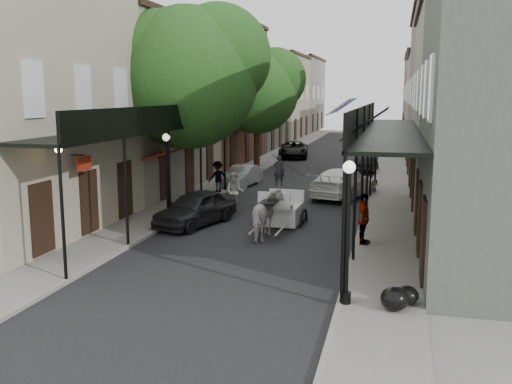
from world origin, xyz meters
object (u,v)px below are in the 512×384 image
Objects in this scene: tree_near at (197,72)px; horse at (268,215)px; car_left_mid at (242,176)px; car_right_near at (344,183)px; lamppost_right_near at (347,231)px; pedestrian_sidewalk_left at (218,177)px; car_left_near at (196,208)px; pedestrian_walking at (235,192)px; pedestrian_sidewalk_right at (364,219)px; tree_far at (262,88)px; lamppost_right_far at (376,152)px; carriage at (284,195)px; lamppost_left at (167,176)px; car_left_far at (294,150)px; car_right_far at (366,163)px.

tree_near is 4.49× the size of horse.
car_right_near reaches higher than car_left_mid.
lamppost_right_near reaches higher than pedestrian_sidewalk_left.
horse is 0.50× the size of car_left_near.
pedestrian_sidewalk_right is at bearing -45.92° from pedestrian_walking.
tree_far is 2.32× the size of lamppost_right_far.
carriage is (0.07, 2.82, 0.27)m from horse.
pedestrian_walking is 1.10× the size of pedestrian_sidewalk_left.
lamppost_left is (0.15, -18.18, -3.79)m from tree_far.
horse is at bearing -6.07° from car_left_near.
pedestrian_walking reaches higher than car_right_near.
lamppost_right_near is 0.72× the size of car_left_far.
tree_near reaches higher than lamppost_right_near.
pedestrian_sidewalk_left is 0.32× the size of car_right_near.
car_left_near is (1.26, -0.07, -1.31)m from lamppost_left.
tree_near reaches higher than car_right_far.
horse is 0.57× the size of car_left_mid.
pedestrian_walking is 7.91m from pedestrian_sidewalk_right.
horse is 1.17× the size of pedestrian_sidewalk_right.
car_left_mid is (-7.70, -1.76, -1.43)m from lamppost_right_far.
car_right_near is at bearing -79.56° from car_left_far.
car_left_far is (-3.95, 24.66, -0.46)m from carriage.
car_right_near is (-1.60, 9.90, -0.26)m from pedestrian_sidewalk_right.
horse is (-3.51, -13.48, -1.14)m from lamppost_right_far.
carriage is at bearing 85.08° from car_right_far.
car_left_near is (-0.84, -3.07, -0.20)m from pedestrian_walking.
lamppost_left and lamppost_right_far have the same top height.
car_left_far is 9.96m from car_right_far.
pedestrian_sidewalk_left is at bearing -89.76° from tree_far.
pedestrian_sidewalk_right is (3.54, -3.24, -0.14)m from carriage.
lamppost_right_far reaches higher than car_right_far.
carriage reaches higher than car_left_far.
car_right_near is (6.20, -2.24, 0.16)m from car_left_mid.
horse is 0.40× the size of car_right_near.
car_right_near reaches higher than car_left_near.
pedestrian_sidewalk_right is 0.43× the size of car_left_near.
lamppost_right_near is at bearing 112.86° from car_right_near.
car_left_mid is at bearing -167.12° from lamppost_right_far.
tree_near is 5.65× the size of pedestrian_sidewalk_left.
tree_near is 7.28m from car_left_near.
lamppost_left reaches higher than car_left_mid.
pedestrian_sidewalk_left is 6.84m from car_right_near.
lamppost_left reaches higher than pedestrian_sidewalk_right.
carriage is 0.70× the size of car_left_near.
car_left_far is at bearing -54.37° from car_right_near.
car_left_near is (-6.94, -12.07, -1.31)m from lamppost_right_far.
lamppost_left is at bearing -132.49° from pedestrian_walking.
pedestrian_walking reaches higher than car_left_far.
pedestrian_walking is at bearing 149.33° from carriage.
lamppost_right_near reaches higher than car_left_mid.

